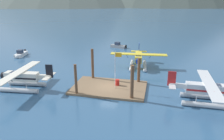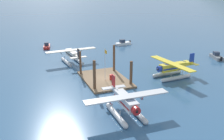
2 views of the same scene
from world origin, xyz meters
name	(u,v)px [view 1 (image 1 of 2)]	position (x,y,z in m)	size (l,w,h in m)	color
ground_plane	(109,89)	(0.00, 0.00, 0.00)	(1200.00, 1200.00, 0.00)	#2D5175
dock_platform	(109,88)	(0.00, 0.00, 0.15)	(10.52, 6.87, 0.30)	brown
piling_near_left	(76,80)	(-3.77, -3.14, 2.18)	(0.36, 0.36, 4.35)	brown
piling_near_right	(132,83)	(3.66, -2.91, 2.33)	(0.44, 0.44, 4.66)	brown
piling_far_left	(93,65)	(-3.40, 3.02, 2.53)	(0.41, 0.41, 5.05)	brown
piling_far_right	(139,71)	(3.94, 2.98, 2.01)	(0.45, 0.45, 4.01)	brown
flagpole	(116,65)	(1.05, -0.26, 3.66)	(0.95, 0.10, 5.33)	silver
fuel_drum	(117,82)	(1.06, 0.77, 0.74)	(0.62, 0.62, 0.88)	#AD1E19
seaplane_yellow_bow_right	(138,59)	(3.05, 11.14, 1.58)	(10.48, 7.97, 3.84)	#B7BABF
seaplane_silver_stbd_aft	(206,91)	(12.67, -1.80, 1.58)	(7.98, 10.41, 3.84)	#B7BABF
seaplane_cream_port_aft	(22,79)	(-12.09, -2.83, 1.58)	(7.96, 10.48, 3.84)	#B7BABF
boat_white_open_west	(21,54)	(-23.97, 13.68, 0.49)	(2.27, 4.84, 1.50)	silver
boat_grey_open_north	(118,46)	(-4.01, 27.26, 0.49)	(4.71, 2.76, 1.50)	gray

